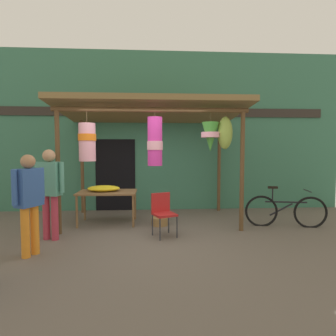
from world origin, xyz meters
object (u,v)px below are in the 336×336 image
(display_table, at_px, (108,194))
(vendor_in_orange, at_px, (29,197))
(shopper_by_bananas, at_px, (50,187))
(folding_chair, at_px, (163,210))
(wicker_basket_by_table, at_px, (159,221))
(parked_bicycle, at_px, (285,211))
(flower_heap_on_table, at_px, (104,188))

(display_table, height_order, vendor_in_orange, vendor_in_orange)
(shopper_by_bananas, bearing_deg, folding_chair, 3.05)
(display_table, height_order, wicker_basket_by_table, display_table)
(vendor_in_orange, bearing_deg, wicker_basket_by_table, 38.49)
(parked_bicycle, distance_m, shopper_by_bananas, 4.94)
(parked_bicycle, bearing_deg, folding_chair, -170.18)
(folding_chair, distance_m, shopper_by_bananas, 2.19)
(folding_chair, bearing_deg, wicker_basket_by_table, 93.25)
(flower_heap_on_table, distance_m, shopper_by_bananas, 1.40)
(display_table, relative_size, shopper_by_bananas, 0.77)
(display_table, bearing_deg, vendor_in_orange, -115.89)
(parked_bicycle, bearing_deg, flower_heap_on_table, 172.56)
(flower_heap_on_table, xyz_separation_m, folding_chair, (1.30, -1.00, -0.31))
(wicker_basket_by_table, xyz_separation_m, parked_bicycle, (2.78, -0.29, 0.26))
(display_table, xyz_separation_m, parked_bicycle, (3.97, -0.52, -0.33))
(flower_heap_on_table, xyz_separation_m, vendor_in_orange, (-0.86, -1.92, 0.14))
(flower_heap_on_table, bearing_deg, display_table, -2.49)
(flower_heap_on_table, height_order, vendor_in_orange, vendor_in_orange)
(display_table, distance_m, folding_chair, 1.59)
(folding_chair, bearing_deg, parked_bicycle, 9.82)
(parked_bicycle, bearing_deg, vendor_in_orange, -164.16)
(display_table, bearing_deg, wicker_basket_by_table, -10.94)
(wicker_basket_by_table, height_order, vendor_in_orange, vendor_in_orange)
(wicker_basket_by_table, xyz_separation_m, vendor_in_orange, (-2.12, -1.68, 0.86))
(folding_chair, height_order, wicker_basket_by_table, folding_chair)
(parked_bicycle, relative_size, shopper_by_bananas, 1.01)
(flower_heap_on_table, distance_m, vendor_in_orange, 2.10)
(parked_bicycle, bearing_deg, wicker_basket_by_table, 173.95)
(folding_chair, bearing_deg, vendor_in_orange, -157.02)
(wicker_basket_by_table, height_order, shopper_by_bananas, shopper_by_bananas)
(flower_heap_on_table, relative_size, wicker_basket_by_table, 1.97)
(shopper_by_bananas, bearing_deg, vendor_in_orange, -92.44)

